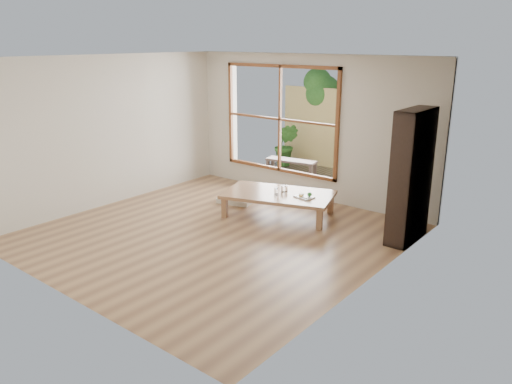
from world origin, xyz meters
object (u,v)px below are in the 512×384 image
at_px(low_table, 279,196).
at_px(garden_bench, 291,162).
at_px(food_tray, 305,196).
at_px(bookshelf, 411,177).

height_order(low_table, garden_bench, low_table).
xyz_separation_m(low_table, garden_bench, (-1.26, 2.17, -0.03)).
xyz_separation_m(low_table, food_tray, (0.48, 0.07, 0.07)).
height_order(food_tray, garden_bench, food_tray).
height_order(low_table, food_tray, food_tray).
bearing_deg(low_table, food_tray, -10.83).
xyz_separation_m(low_table, bookshelf, (2.10, 0.33, 0.62)).
relative_size(low_table, garden_bench, 1.78).
relative_size(food_tray, garden_bench, 0.29).
bearing_deg(garden_bench, low_table, -69.77).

